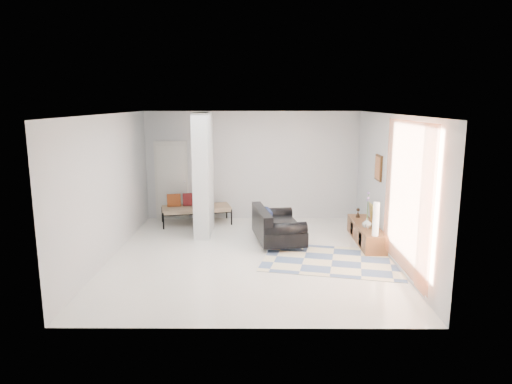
{
  "coord_description": "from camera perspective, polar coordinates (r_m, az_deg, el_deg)",
  "views": [
    {
      "loc": [
        0.16,
        -8.72,
        3.03
      ],
      "look_at": [
        0.11,
        0.6,
        1.18
      ],
      "focal_mm": 32.0,
      "sensor_mm": 36.0,
      "label": 1
    }
  ],
  "objects": [
    {
      "name": "area_rug",
      "position": [
        9.06,
        9.51,
        -8.43
      ],
      "size": [
        2.95,
        2.27,
        0.01
      ],
      "primitive_type": "cube",
      "rotation": [
        0.0,
        0.0,
        -0.21
      ],
      "color": "beige",
      "rests_on": "floor"
    },
    {
      "name": "wall_left",
      "position": [
        9.33,
        -17.89,
        0.62
      ],
      "size": [
        0.0,
        6.0,
        6.0
      ],
      "primitive_type": "plane",
      "rotation": [
        1.57,
        0.0,
        1.57
      ],
      "color": "silver",
      "rests_on": "ground"
    },
    {
      "name": "curtain",
      "position": [
        8.13,
        18.26,
        -0.56
      ],
      "size": [
        0.0,
        2.55,
        2.55
      ],
      "primitive_type": "plane",
      "rotation": [
        1.57,
        0.0,
        1.57
      ],
      "color": "#FF7F43",
      "rests_on": "wall_right"
    },
    {
      "name": "wall_front",
      "position": [
        5.95,
        -1.28,
        -4.68
      ],
      "size": [
        6.0,
        0.0,
        6.0
      ],
      "primitive_type": "plane",
      "rotation": [
        -1.57,
        0.0,
        0.0
      ],
      "color": "silver",
      "rests_on": "ground"
    },
    {
      "name": "bronze_figurine",
      "position": [
        10.81,
        12.62,
        -2.55
      ],
      "size": [
        0.12,
        0.12,
        0.21
      ],
      "primitive_type": null,
      "rotation": [
        0.0,
        0.0,
        0.09
      ],
      "color": "#312015",
      "rests_on": "media_console"
    },
    {
      "name": "cylinder_lamp",
      "position": [
        9.37,
        14.76,
        -3.3
      ],
      "size": [
        0.13,
        0.13,
        0.68
      ],
      "primitive_type": "cylinder",
      "color": "white",
      "rests_on": "media_console"
    },
    {
      "name": "media_console",
      "position": [
        10.3,
        13.57,
        -5.02
      ],
      "size": [
        0.45,
        1.93,
        0.8
      ],
      "color": "brown",
      "rests_on": "floor"
    },
    {
      "name": "wall_back",
      "position": [
        11.83,
        -0.49,
        3.3
      ],
      "size": [
        6.0,
        0.0,
        6.0
      ],
      "primitive_type": "plane",
      "rotation": [
        1.57,
        0.0,
        0.0
      ],
      "color": "silver",
      "rests_on": "ground"
    },
    {
      "name": "ceiling",
      "position": [
        8.72,
        -0.78,
        9.71
      ],
      "size": [
        6.0,
        6.0,
        0.0
      ],
      "primitive_type": "plane",
      "rotation": [
        3.14,
        0.0,
        0.0
      ],
      "color": "white",
      "rests_on": "wall_back"
    },
    {
      "name": "wall_art",
      "position": [
        10.05,
        15.06,
        2.94
      ],
      "size": [
        0.04,
        0.45,
        0.55
      ],
      "primitive_type": "cube",
      "color": "#35210E",
      "rests_on": "wall_right"
    },
    {
      "name": "partition_column",
      "position": [
        10.52,
        -6.6,
        2.23
      ],
      "size": [
        0.35,
        1.2,
        2.8
      ],
      "primitive_type": "cube",
      "color": "silver",
      "rests_on": "floor"
    },
    {
      "name": "loveseat",
      "position": [
        9.97,
        2.45,
        -4.36
      ],
      "size": [
        1.18,
        1.72,
        0.76
      ],
      "rotation": [
        0.0,
        0.0,
        0.17
      ],
      "color": "silver",
      "rests_on": "floor"
    },
    {
      "name": "floor",
      "position": [
        9.23,
        -0.73,
        -7.94
      ],
      "size": [
        6.0,
        6.0,
        0.0
      ],
      "primitive_type": "plane",
      "color": "silver",
      "rests_on": "ground"
    },
    {
      "name": "vase",
      "position": [
        9.97,
        13.7,
        -3.79
      ],
      "size": [
        0.21,
        0.21,
        0.21
      ],
      "primitive_type": "imported",
      "rotation": [
        0.0,
        0.0,
        -0.07
      ],
      "color": "silver",
      "rests_on": "media_console"
    },
    {
      "name": "wall_right",
      "position": [
        9.24,
        16.56,
        0.59
      ],
      "size": [
        0.0,
        6.0,
        6.0
      ],
      "primitive_type": "plane",
      "rotation": [
        1.57,
        0.0,
        -1.57
      ],
      "color": "silver",
      "rests_on": "ground"
    },
    {
      "name": "daybed",
      "position": [
        11.6,
        -7.62,
        -1.9
      ],
      "size": [
        1.82,
        1.11,
        0.77
      ],
      "rotation": [
        0.0,
        0.0,
        0.24
      ],
      "color": "black",
      "rests_on": "floor"
    },
    {
      "name": "hallway_door",
      "position": [
        12.06,
        -10.52,
        1.43
      ],
      "size": [
        0.85,
        0.06,
        2.04
      ],
      "primitive_type": "cube",
      "color": "silver",
      "rests_on": "floor"
    }
  ]
}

